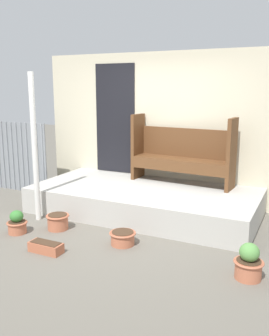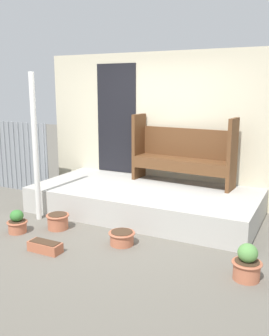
{
  "view_description": "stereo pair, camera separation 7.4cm",
  "coord_description": "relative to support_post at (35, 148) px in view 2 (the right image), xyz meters",
  "views": [
    {
      "loc": [
        2.5,
        -4.43,
        2.0
      ],
      "look_at": [
        0.21,
        0.3,
        0.86
      ],
      "focal_mm": 40.0,
      "sensor_mm": 36.0,
      "label": 1
    },
    {
      "loc": [
        2.57,
        -4.4,
        2.0
      ],
      "look_at": [
        0.21,
        0.3,
        0.86
      ],
      "focal_mm": 40.0,
      "sensor_mm": 36.0,
      "label": 2
    }
  ],
  "objects": [
    {
      "name": "flower_pot_far_right",
      "position": [
        3.23,
        -0.48,
        -0.93
      ],
      "size": [
        0.32,
        0.32,
        0.4
      ],
      "color": "#B76647",
      "rests_on": "ground_plane"
    },
    {
      "name": "fence_corrugated",
      "position": [
        -1.86,
        1.15,
        -0.43
      ],
      "size": [
        2.23,
        0.05,
        1.35
      ],
      "color": "gray",
      "rests_on": "ground_plane"
    },
    {
      "name": "planter_box_rect",
      "position": [
        0.87,
        -0.9,
        -1.04
      ],
      "size": [
        0.43,
        0.18,
        0.13
      ],
      "color": "#B26042",
      "rests_on": "ground_plane"
    },
    {
      "name": "flower_pot_right",
      "position": [
        1.61,
        -0.28,
        -1.01
      ],
      "size": [
        0.35,
        0.35,
        0.18
      ],
      "color": "#B76647",
      "rests_on": "ground_plane"
    },
    {
      "name": "flower_pot_left",
      "position": [
        0.11,
        -0.58,
        -0.96
      ],
      "size": [
        0.29,
        0.29,
        0.33
      ],
      "color": "#B76647",
      "rests_on": "ground_plane"
    },
    {
      "name": "house_wall",
      "position": [
        1.3,
        1.88,
        0.2
      ],
      "size": [
        4.77,
        0.08,
        2.6
      ],
      "color": "beige",
      "rests_on": "ground_plane"
    },
    {
      "name": "flower_pot_middle",
      "position": [
        0.53,
        -0.2,
        -0.99
      ],
      "size": [
        0.33,
        0.33,
        0.22
      ],
      "color": "#B76647",
      "rests_on": "ground_plane"
    },
    {
      "name": "bench",
      "position": [
        1.77,
        1.59,
        -0.16
      ],
      "size": [
        1.75,
        0.53,
        1.13
      ],
      "rotation": [
        0.0,
        0.0,
        -0.07
      ],
      "color": "brown",
      "rests_on": "porch_slab"
    },
    {
      "name": "ground_plane",
      "position": [
        1.23,
        0.14,
        -1.11
      ],
      "size": [
        24.0,
        24.0,
        0.0
      ],
      "primitive_type": "plane",
      "color": "#666056"
    },
    {
      "name": "porch_slab",
      "position": [
        1.34,
        1.0,
        -0.9
      ],
      "size": [
        3.57,
        1.71,
        0.41
      ],
      "color": "#B2AFA8",
      "rests_on": "ground_plane"
    },
    {
      "name": "support_post",
      "position": [
        0.0,
        0.0,
        0.0
      ],
      "size": [
        0.08,
        0.08,
        2.22
      ],
      "color": "white",
      "rests_on": "ground_plane"
    }
  ]
}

